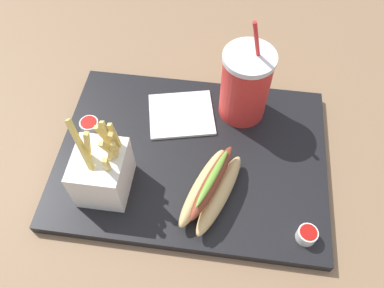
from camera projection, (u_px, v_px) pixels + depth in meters
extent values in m
cube|color=#8C6B4C|center=(192.00, 162.00, 0.73)|extent=(2.40, 2.40, 0.02)
cube|color=black|center=(192.00, 156.00, 0.71)|extent=(0.49, 0.36, 0.02)
cylinder|color=red|center=(245.00, 87.00, 0.71)|extent=(0.09, 0.09, 0.14)
cylinder|color=white|center=(250.00, 58.00, 0.65)|extent=(0.09, 0.09, 0.01)
cylinder|color=red|center=(257.00, 40.00, 0.61)|extent=(0.02, 0.02, 0.08)
cube|color=white|center=(102.00, 173.00, 0.63)|extent=(0.08, 0.09, 0.09)
cube|color=#E5C660|center=(110.00, 155.00, 0.59)|extent=(0.02, 0.01, 0.06)
cube|color=#E5C660|center=(107.00, 166.00, 0.58)|extent=(0.01, 0.02, 0.06)
cube|color=#E5C660|center=(106.00, 139.00, 0.59)|extent=(0.02, 0.03, 0.06)
cube|color=#E5C660|center=(88.00, 149.00, 0.58)|extent=(0.02, 0.01, 0.09)
cube|color=#E5C660|center=(86.00, 156.00, 0.59)|extent=(0.02, 0.02, 0.06)
cube|color=#E5C660|center=(111.00, 142.00, 0.59)|extent=(0.03, 0.03, 0.08)
cube|color=#E5C660|center=(81.00, 147.00, 0.57)|extent=(0.04, 0.04, 0.08)
cube|color=#E5C660|center=(109.00, 141.00, 0.58)|extent=(0.03, 0.01, 0.08)
cube|color=#E5C660|center=(117.00, 141.00, 0.60)|extent=(0.02, 0.02, 0.07)
cube|color=#E5C660|center=(112.00, 152.00, 0.59)|extent=(0.02, 0.03, 0.08)
ellipsoid|color=#DBB775|center=(219.00, 194.00, 0.64)|extent=(0.08, 0.16, 0.04)
ellipsoid|color=#DBB775|center=(203.00, 187.00, 0.65)|extent=(0.08, 0.16, 0.04)
ellipsoid|color=brown|center=(212.00, 182.00, 0.62)|extent=(0.07, 0.15, 0.02)
ellipsoid|color=#6B9E33|center=(212.00, 178.00, 0.61)|extent=(0.05, 0.11, 0.01)
cylinder|color=white|center=(307.00, 235.00, 0.61)|extent=(0.03, 0.03, 0.02)
cylinder|color=#B2140F|center=(308.00, 233.00, 0.60)|extent=(0.03, 0.03, 0.01)
cylinder|color=white|center=(90.00, 125.00, 0.73)|extent=(0.04, 0.04, 0.02)
cylinder|color=#B2140F|center=(89.00, 123.00, 0.73)|extent=(0.03, 0.03, 0.01)
cube|color=white|center=(181.00, 114.00, 0.75)|extent=(0.15, 0.13, 0.01)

